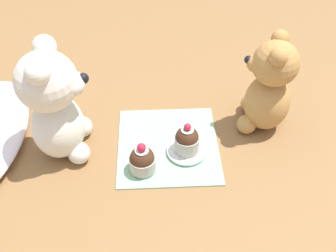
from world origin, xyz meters
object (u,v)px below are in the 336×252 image
object	(u,v)px
teddy_bear_tan	(268,88)
cupcake_near_cream_bear	(142,160)
saucer_plate	(186,151)
cupcake_near_tan_bear	(187,140)
teddy_bear_cream	(55,104)

from	to	relation	value
teddy_bear_tan	cupcake_near_cream_bear	xyz separation A→B (m)	(-0.12, 0.26, -0.07)
saucer_plate	cupcake_near_tan_bear	xyz separation A→B (m)	(-0.00, -0.00, 0.03)
cupcake_near_cream_bear	saucer_plate	xyz separation A→B (m)	(0.04, -0.09, -0.02)
teddy_bear_cream	cupcake_near_tan_bear	distance (m)	0.26
teddy_bear_tan	cupcake_near_tan_bear	distance (m)	0.20
teddy_bear_cream	saucer_plate	world-z (taller)	teddy_bear_cream
cupcake_near_tan_bear	teddy_bear_tan	bearing A→B (deg)	-64.29
teddy_bear_cream	cupcake_near_tan_bear	size ratio (longest dim) A/B	3.38
teddy_bear_tan	saucer_plate	bearing A→B (deg)	-47.27
teddy_bear_cream	saucer_plate	xyz separation A→B (m)	(-0.03, -0.24, -0.11)
teddy_bear_cream	teddy_bear_tan	bearing A→B (deg)	-84.33
teddy_bear_cream	saucer_plate	distance (m)	0.27
teddy_bear_tan	cupcake_near_tan_bear	bearing A→B (deg)	-47.27
cupcake_near_cream_bear	cupcake_near_tan_bear	bearing A→B (deg)	-65.75
saucer_plate	cupcake_near_tan_bear	world-z (taller)	cupcake_near_tan_bear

